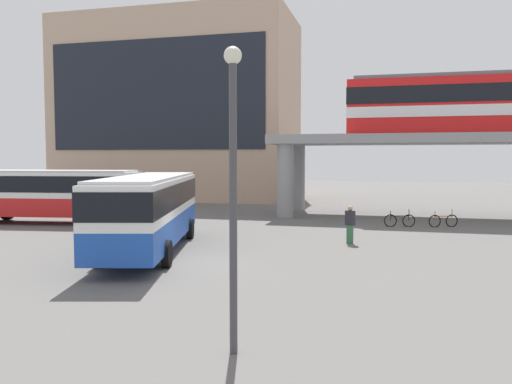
# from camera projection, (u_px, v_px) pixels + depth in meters

# --- Properties ---
(ground_plane) EXTENTS (120.00, 120.00, 0.00)m
(ground_plane) POSITION_uv_depth(u_px,v_px,m) (249.00, 229.00, 28.86)
(ground_plane) COLOR #605E5B
(station_building) EXTENTS (22.38, 11.23, 17.31)m
(station_building) POSITION_uv_depth(u_px,v_px,m) (179.00, 110.00, 50.76)
(station_building) COLOR tan
(station_building) RESTS_ON ground_plane
(bus_main) EXTENTS (5.20, 11.32, 3.22)m
(bus_main) POSITION_uv_depth(u_px,v_px,m) (149.00, 205.00, 21.64)
(bus_main) COLOR #1E4CB2
(bus_main) RESTS_ON ground_plane
(bus_secondary) EXTENTS (11.28, 4.00, 3.22)m
(bus_secondary) POSITION_uv_depth(u_px,v_px,m) (48.00, 191.00, 31.10)
(bus_secondary) COLOR red
(bus_secondary) RESTS_ON ground_plane
(bicycle_black) EXTENTS (1.76, 0.44, 1.04)m
(bicycle_black) POSITION_uv_depth(u_px,v_px,m) (400.00, 220.00, 29.67)
(bicycle_black) COLOR black
(bicycle_black) RESTS_ON ground_plane
(bicycle_brown) EXTENTS (1.66, 0.77, 1.04)m
(bicycle_brown) POSITION_uv_depth(u_px,v_px,m) (443.00, 221.00, 29.54)
(bicycle_brown) COLOR black
(bicycle_brown) RESTS_ON ground_plane
(pedestrian_at_kerb) EXTENTS (0.48, 0.44, 1.77)m
(pedestrian_at_kerb) POSITION_uv_depth(u_px,v_px,m) (350.00, 226.00, 23.81)
(pedestrian_at_kerb) COLOR #33663F
(pedestrian_at_kerb) RESTS_ON ground_plane
(pedestrian_waiting_near_stop) EXTENTS (0.36, 0.46, 1.63)m
(pedestrian_waiting_near_stop) POSITION_uv_depth(u_px,v_px,m) (171.00, 214.00, 29.53)
(pedestrian_waiting_near_stop) COLOR gray
(pedestrian_waiting_near_stop) RESTS_ON ground_plane
(lamp_post) EXTENTS (0.36, 0.36, 6.18)m
(lamp_post) POSITION_uv_depth(u_px,v_px,m) (233.00, 175.00, 10.28)
(lamp_post) COLOR #3F3F44
(lamp_post) RESTS_ON ground_plane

